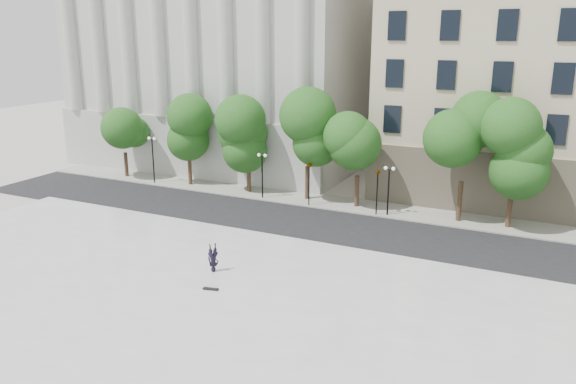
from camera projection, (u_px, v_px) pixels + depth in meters
name	position (u px, v px, depth m)	size (l,w,h in m)	color
ground	(150.00, 339.00, 26.19)	(160.00, 160.00, 0.00)	#BBB8B1
plaza	(188.00, 307.00, 28.73)	(44.00, 22.00, 0.45)	silver
street	(306.00, 225.00, 41.80)	(60.00, 8.00, 0.02)	black
far_sidewalk	(335.00, 203.00, 46.99)	(60.00, 4.00, 0.12)	#ADABA0
building_west	(243.00, 41.00, 63.22)	(31.50, 27.65, 25.60)	#B2B3AE
traffic_light_west	(309.00, 162.00, 45.21)	(0.76, 1.87, 4.24)	black
traffic_light_east	(378.00, 170.00, 42.83)	(0.73, 1.79, 4.21)	black
person_lying	(214.00, 268.00, 32.43)	(0.62, 0.40, 1.69)	black
skateboard	(211.00, 289.00, 30.15)	(0.85, 0.22, 0.09)	black
street_trees	(339.00, 142.00, 45.20)	(48.18, 4.68, 7.84)	#382619
lamp_posts	(327.00, 173.00, 45.08)	(37.28, 0.28, 4.49)	black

